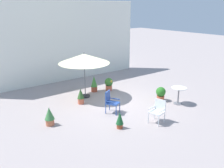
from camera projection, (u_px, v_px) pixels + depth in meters
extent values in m
plane|color=#A49694|center=(113.00, 103.00, 10.84)|extent=(60.00, 60.00, 0.00)
cube|color=white|center=(64.00, 42.00, 13.72)|extent=(9.76, 0.30, 4.54)
cylinder|color=#2D2D2D|center=(85.00, 96.00, 11.64)|extent=(0.44, 0.44, 0.08)
cylinder|color=slate|center=(85.00, 76.00, 11.33)|extent=(0.04, 0.04, 2.12)
cone|color=beige|center=(84.00, 58.00, 11.07)|extent=(2.37, 2.37, 0.43)
sphere|color=slate|center=(84.00, 53.00, 11.00)|extent=(0.06, 0.06, 0.06)
cylinder|color=silver|center=(179.00, 88.00, 10.58)|extent=(0.69, 0.69, 0.02)
cylinder|color=slate|center=(178.00, 96.00, 10.69)|extent=(0.06, 0.06, 0.75)
cylinder|color=slate|center=(178.00, 103.00, 10.80)|extent=(0.38, 0.38, 0.03)
cube|color=silver|center=(157.00, 112.00, 8.92)|extent=(0.57, 0.57, 0.04)
cube|color=silver|center=(160.00, 105.00, 9.01)|extent=(0.14, 0.45, 0.42)
cube|color=silver|center=(152.00, 107.00, 9.02)|extent=(0.43, 0.13, 0.03)
cube|color=silver|center=(162.00, 111.00, 8.75)|extent=(0.43, 0.13, 0.03)
cylinder|color=silver|center=(148.00, 118.00, 8.97)|extent=(0.04, 0.04, 0.41)
cylinder|color=silver|center=(159.00, 121.00, 8.69)|extent=(0.04, 0.04, 0.41)
cylinder|color=silver|center=(154.00, 114.00, 9.29)|extent=(0.04, 0.04, 0.41)
cylinder|color=silver|center=(165.00, 117.00, 9.01)|extent=(0.04, 0.04, 0.41)
cube|color=#284B9B|center=(113.00, 103.00, 9.76)|extent=(0.62, 0.64, 0.04)
cube|color=#284B9B|center=(108.00, 96.00, 9.77)|extent=(0.37, 0.24, 0.46)
cube|color=#284B9B|center=(111.00, 102.00, 9.56)|extent=(0.26, 0.41, 0.03)
cube|color=#284B9B|center=(115.00, 99.00, 9.89)|extent=(0.26, 0.41, 0.03)
cylinder|color=#284B9B|center=(116.00, 111.00, 9.57)|extent=(0.04, 0.04, 0.41)
cylinder|color=#284B9B|center=(120.00, 107.00, 9.91)|extent=(0.04, 0.04, 0.41)
cylinder|color=#284B9B|center=(106.00, 109.00, 9.75)|extent=(0.04, 0.04, 0.41)
cylinder|color=#284B9B|center=(110.00, 106.00, 10.09)|extent=(0.04, 0.04, 0.41)
cylinder|color=#9D442E|center=(94.00, 89.00, 12.36)|extent=(0.31, 0.31, 0.27)
cylinder|color=#382819|center=(94.00, 87.00, 12.32)|extent=(0.28, 0.28, 0.02)
cone|color=#438D3D|center=(94.00, 81.00, 12.23)|extent=(0.32, 0.32, 0.56)
cylinder|color=#BD6946|center=(50.00, 122.00, 8.82)|extent=(0.31, 0.31, 0.24)
cylinder|color=#382819|center=(50.00, 119.00, 8.79)|extent=(0.27, 0.27, 0.02)
cone|color=#3E7D41|center=(49.00, 113.00, 8.71)|extent=(0.36, 0.36, 0.46)
cylinder|color=#B45739|center=(160.00, 98.00, 11.14)|extent=(0.35, 0.35, 0.24)
cylinder|color=#382819|center=(161.00, 96.00, 11.11)|extent=(0.31, 0.31, 0.02)
sphere|color=#286E22|center=(161.00, 92.00, 11.05)|extent=(0.44, 0.44, 0.44)
cylinder|color=#CC6545|center=(109.00, 88.00, 12.54)|extent=(0.34, 0.34, 0.26)
cylinder|color=#382819|center=(109.00, 86.00, 12.50)|extent=(0.30, 0.30, 0.02)
sphere|color=#3C7D2F|center=(109.00, 82.00, 12.44)|extent=(0.43, 0.43, 0.43)
sphere|color=gold|center=(106.00, 82.00, 12.47)|extent=(0.11, 0.11, 0.11)
sphere|color=gold|center=(109.00, 81.00, 12.60)|extent=(0.09, 0.09, 0.09)
sphere|color=gold|center=(111.00, 81.00, 12.30)|extent=(0.13, 0.13, 0.13)
sphere|color=gold|center=(108.00, 80.00, 12.57)|extent=(0.10, 0.10, 0.10)
cylinder|color=#CE6345|center=(81.00, 101.00, 10.79)|extent=(0.28, 0.28, 0.26)
cylinder|color=#382819|center=(81.00, 98.00, 10.75)|extent=(0.24, 0.24, 0.02)
cone|color=#35602A|center=(81.00, 93.00, 10.68)|extent=(0.31, 0.31, 0.46)
cylinder|color=#964428|center=(120.00, 126.00, 8.61)|extent=(0.22, 0.22, 0.17)
cylinder|color=#382819|center=(120.00, 124.00, 8.59)|extent=(0.19, 0.19, 0.02)
cone|color=#1C562A|center=(120.00, 118.00, 8.51)|extent=(0.28, 0.28, 0.47)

